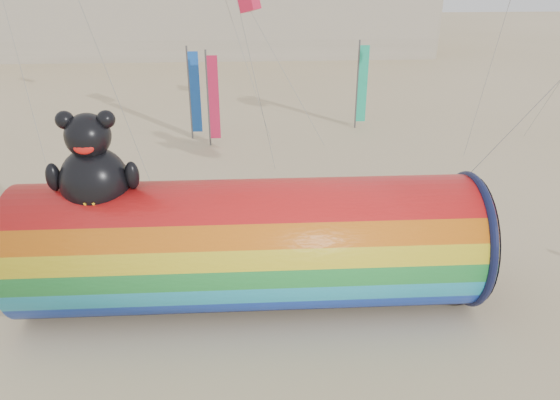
{
  "coord_description": "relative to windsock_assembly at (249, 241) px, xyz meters",
  "views": [
    {
      "loc": [
        -0.45,
        -14.84,
        10.01
      ],
      "look_at": [
        0.5,
        1.5,
        2.4
      ],
      "focal_mm": 35.0,
      "sensor_mm": 36.0,
      "label": 1
    }
  ],
  "objects": [
    {
      "name": "ground",
      "position": [
        0.54,
        0.64,
        -2.06
      ],
      "size": [
        160.0,
        160.0,
        0.0
      ],
      "primitive_type": "plane",
      "color": "#CCB58C",
      "rests_on": "ground"
    },
    {
      "name": "windsock_assembly",
      "position": [
        0.0,
        0.0,
        0.0
      ],
      "size": [
        13.48,
        4.11,
        6.22
      ],
      "color": "red",
      "rests_on": "ground"
    },
    {
      "name": "festival_banners",
      "position": [
        0.63,
        16.09,
        0.58
      ],
      "size": [
        10.33,
        2.83,
        5.2
      ],
      "color": "#59595E",
      "rests_on": "ground"
    }
  ]
}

